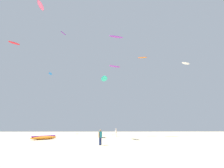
{
  "coord_description": "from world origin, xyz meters",
  "views": [
    {
      "loc": [
        -1.3,
        -15.81,
        1.97
      ],
      "look_at": [
        0.0,
        16.89,
        8.96
      ],
      "focal_mm": 31.79,
      "sensor_mm": 36.0,
      "label": 1
    }
  ],
  "objects": [
    {
      "name": "kite_aloft_0",
      "position": [
        -21.24,
        25.79,
        19.91
      ],
      "size": [
        2.25,
        2.38,
        0.34
      ],
      "color": "red"
    },
    {
      "name": "kite_aloft_7",
      "position": [
        1.02,
        26.77,
        15.1
      ],
      "size": [
        2.87,
        1.88,
        0.36
      ],
      "color": "purple"
    },
    {
      "name": "ground_plane",
      "position": [
        0.0,
        0.0,
        0.0
      ],
      "size": [
        120.0,
        120.0,
        0.0
      ],
      "primitive_type": "plane",
      "color": "#C6B28C"
    },
    {
      "name": "kite_aloft_4",
      "position": [
        -16.68,
        39.29,
        16.62
      ],
      "size": [
        0.86,
        2.73,
        0.43
      ],
      "color": "blue"
    },
    {
      "name": "kite_grounded_near",
      "position": [
        -10.41,
        15.74,
        0.28
      ],
      "size": [
        3.8,
        4.85,
        0.62
      ],
      "color": "orange",
      "rests_on": "ground"
    },
    {
      "name": "kite_aloft_6",
      "position": [
        8.35,
        31.71,
        19.08
      ],
      "size": [
        2.37,
        1.21,
        0.38
      ],
      "color": "orange"
    },
    {
      "name": "kite_aloft_1",
      "position": [
        17.04,
        26.21,
        15.88
      ],
      "size": [
        2.48,
        1.71,
        0.5
      ],
      "color": "white"
    },
    {
      "name": "person_midground",
      "position": [
        1.02,
        23.28,
        0.91
      ],
      "size": [
        0.35,
        0.51,
        1.56
      ],
      "rotation": [
        0.0,
        0.0,
        0.06
      ],
      "color": "silver",
      "rests_on": "ground"
    },
    {
      "name": "kite_aloft_3",
      "position": [
        -15.06,
        22.66,
        27.26
      ],
      "size": [
        1.35,
        3.94,
        0.59
      ],
      "color": "#E5598C"
    },
    {
      "name": "person_foreground",
      "position": [
        -1.68,
        6.09,
        0.95
      ],
      "size": [
        0.39,
        0.44,
        1.63
      ],
      "rotation": [
        0.0,
        0.0,
        2.44
      ],
      "color": "navy",
      "rests_on": "ground"
    },
    {
      "name": "kite_aloft_8",
      "position": [
        -1.33,
        16.28,
        9.73
      ],
      "size": [
        1.53,
        3.55,
        0.65
      ],
      "color": "#19B29E"
    },
    {
      "name": "kite_aloft_2",
      "position": [
        -12.41,
        33.79,
        26.4
      ],
      "size": [
        1.46,
        2.42,
        0.6
      ],
      "color": "purple"
    },
    {
      "name": "kite_aloft_5",
      "position": [
        1.25,
        25.79,
        21.83
      ],
      "size": [
        3.52,
        1.88,
        0.48
      ],
      "color": "purple"
    }
  ]
}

